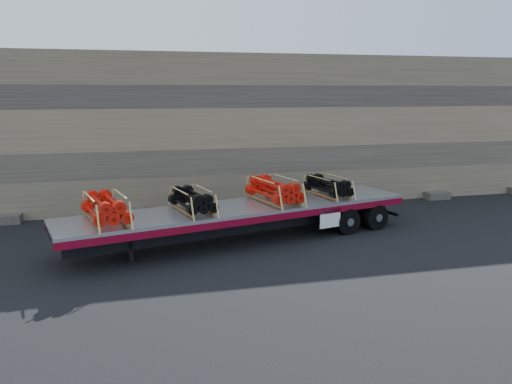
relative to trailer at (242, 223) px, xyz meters
The scene contains 7 objects.
ground 1.13m from the trailer, behind, with size 120.00×120.00×0.00m, color black.
rock_wall 7.13m from the trailer, 98.17° to the left, with size 44.00×3.00×7.00m, color #7A6B54.
trailer is the anchor object (origin of this frame).
bundle_front 4.89m from the trailer, 165.98° to the right, with size 1.16×2.32×0.82m, color red, non-canonical shape.
bundle_midfront 2.15m from the trailer, 165.98° to the right, with size 1.04×2.08×0.74m, color black, non-canonical shape.
bundle_midrear 1.70m from the trailer, 14.02° to the left, with size 1.20×2.40×0.85m, color red, non-canonical shape.
bundle_rear 3.88m from the trailer, 14.02° to the left, with size 1.02×2.03×0.72m, color black, non-canonical shape.
Camera 1 is at (-2.78, -17.02, 5.32)m, focal length 35.00 mm.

